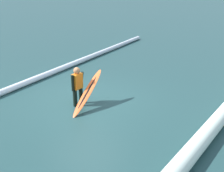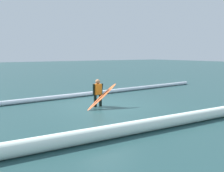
{
  "view_description": "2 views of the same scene",
  "coord_description": "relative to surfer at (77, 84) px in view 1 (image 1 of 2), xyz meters",
  "views": [
    {
      "loc": [
        6.68,
        5.41,
        3.95
      ],
      "look_at": [
        0.15,
        1.14,
        0.83
      ],
      "focal_mm": 43.48,
      "sensor_mm": 36.0,
      "label": 1
    },
    {
      "loc": [
        6.19,
        9.81,
        2.52
      ],
      "look_at": [
        0.94,
        1.97,
        1.25
      ],
      "focal_mm": 38.93,
      "sensor_mm": 36.0,
      "label": 2
    }
  ],
  "objects": [
    {
      "name": "ground_plane",
      "position": [
        -0.42,
        0.03,
        -0.72
      ],
      "size": [
        129.25,
        129.25,
        0.0
      ],
      "primitive_type": "plane",
      "color": "#224446"
    },
    {
      "name": "surfer",
      "position": [
        0.0,
        0.0,
        0.0
      ],
      "size": [
        0.52,
        0.22,
        1.31
      ],
      "rotation": [
        0.0,
        0.0,
        6.24
      ],
      "color": "black",
      "rests_on": "ground_plane"
    },
    {
      "name": "surfboard",
      "position": [
        0.02,
        0.43,
        -0.18
      ],
      "size": [
        1.63,
        0.37,
        1.12
      ],
      "color": "#E55926",
      "rests_on": "ground_plane"
    }
  ]
}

